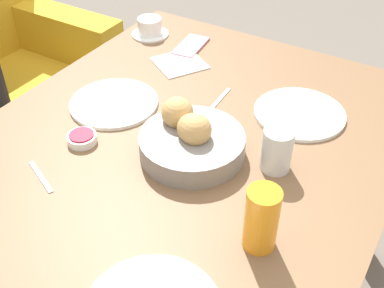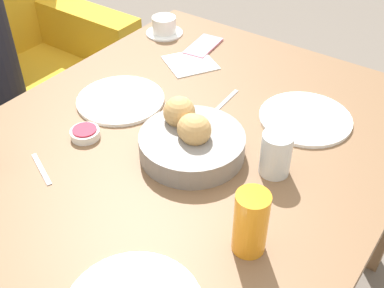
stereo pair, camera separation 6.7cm
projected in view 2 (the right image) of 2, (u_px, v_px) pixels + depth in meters
name	position (u px, v px, depth m)	size (l,w,h in m)	color
dining_table	(164.00, 186.00, 1.19)	(1.40, 0.99, 0.75)	brown
bread_basket	(191.00, 139.00, 1.13)	(0.25, 0.25, 0.12)	gray
plate_near_right	(305.00, 118.00, 1.25)	(0.24, 0.24, 0.01)	white
plate_far_center	(121.00, 100.00, 1.32)	(0.24, 0.24, 0.01)	white
juice_glass	(251.00, 223.00, 0.89)	(0.07, 0.07, 0.14)	orange
water_tumbler	(276.00, 154.00, 1.07)	(0.07, 0.07, 0.10)	silver
coffee_cup	(164.00, 26.00, 1.63)	(0.13, 0.13, 0.06)	white
jam_bowl_berry	(85.00, 133.00, 1.19)	(0.07, 0.07, 0.02)	white
knife_silver	(223.00, 104.00, 1.31)	(0.16, 0.02, 0.00)	#B7B7BC
spoon_coffee	(41.00, 169.00, 1.11)	(0.06, 0.12, 0.00)	#B7B7BC
napkin	(190.00, 63.00, 1.49)	(0.19, 0.19, 0.00)	white
cell_phone	(203.00, 46.00, 1.57)	(0.16, 0.09, 0.01)	pink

